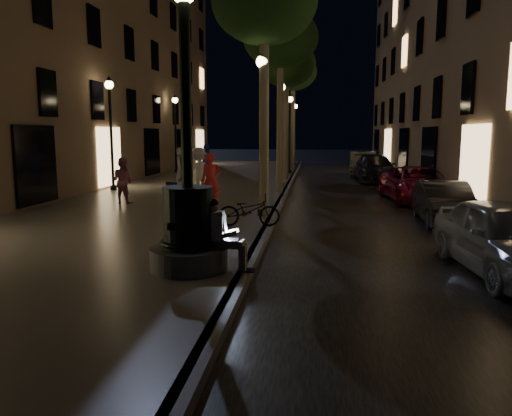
# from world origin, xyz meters

# --- Properties ---
(ground) EXTENTS (120.00, 120.00, 0.00)m
(ground) POSITION_xyz_m (0.00, 15.00, 0.00)
(ground) COLOR black
(ground) RESTS_ON ground
(cobble_lane) EXTENTS (6.00, 45.00, 0.02)m
(cobble_lane) POSITION_xyz_m (3.00, 15.00, 0.01)
(cobble_lane) COLOR black
(cobble_lane) RESTS_ON ground
(promenade) EXTENTS (8.00, 45.00, 0.20)m
(promenade) POSITION_xyz_m (-4.00, 15.00, 0.10)
(promenade) COLOR slate
(promenade) RESTS_ON ground
(curb_strip) EXTENTS (0.25, 45.00, 0.20)m
(curb_strip) POSITION_xyz_m (0.00, 15.00, 0.10)
(curb_strip) COLOR #59595B
(curb_strip) RESTS_ON ground
(building_left) EXTENTS (8.00, 36.00, 15.00)m
(building_left) POSITION_xyz_m (-12.00, 18.00, 7.50)
(building_left) COLOR brown
(building_left) RESTS_ON ground
(fountain_lamppost) EXTENTS (1.40, 1.40, 5.21)m
(fountain_lamppost) POSITION_xyz_m (-1.00, 2.00, 1.21)
(fountain_lamppost) COLOR #59595B
(fountain_lamppost) RESTS_ON promenade
(seated_man_laptop) EXTENTS (0.92, 0.31, 1.29)m
(seated_man_laptop) POSITION_xyz_m (-0.39, 2.00, 0.89)
(seated_man_laptop) COLOR gray
(seated_man_laptop) RESTS_ON promenade
(tree_near) EXTENTS (3.00, 3.00, 7.30)m
(tree_near) POSITION_xyz_m (-0.25, 8.00, 6.24)
(tree_near) COLOR #6B604C
(tree_near) RESTS_ON promenade
(tree_second) EXTENTS (3.00, 3.00, 7.40)m
(tree_second) POSITION_xyz_m (-0.20, 14.00, 6.33)
(tree_second) COLOR #6B604C
(tree_second) RESTS_ON promenade
(tree_third) EXTENTS (3.00, 3.00, 7.20)m
(tree_third) POSITION_xyz_m (-0.30, 20.00, 6.14)
(tree_third) COLOR #6B604C
(tree_third) RESTS_ON promenade
(tree_far) EXTENTS (3.00, 3.00, 7.50)m
(tree_far) POSITION_xyz_m (-0.22, 26.00, 6.43)
(tree_far) COLOR #6B604C
(tree_far) RESTS_ON promenade
(lamp_curb_a) EXTENTS (0.36, 0.36, 4.81)m
(lamp_curb_a) POSITION_xyz_m (-0.30, 8.00, 3.24)
(lamp_curb_a) COLOR black
(lamp_curb_a) RESTS_ON promenade
(lamp_curb_b) EXTENTS (0.36, 0.36, 4.81)m
(lamp_curb_b) POSITION_xyz_m (-0.30, 16.00, 3.24)
(lamp_curb_b) COLOR black
(lamp_curb_b) RESTS_ON promenade
(lamp_curb_c) EXTENTS (0.36, 0.36, 4.81)m
(lamp_curb_c) POSITION_xyz_m (-0.30, 24.00, 3.24)
(lamp_curb_c) COLOR black
(lamp_curb_c) RESTS_ON promenade
(lamp_curb_d) EXTENTS (0.36, 0.36, 4.81)m
(lamp_curb_d) POSITION_xyz_m (-0.30, 32.00, 3.24)
(lamp_curb_d) COLOR black
(lamp_curb_d) RESTS_ON promenade
(lamp_left_b) EXTENTS (0.36, 0.36, 4.81)m
(lamp_left_b) POSITION_xyz_m (-7.40, 14.00, 3.24)
(lamp_left_b) COLOR black
(lamp_left_b) RESTS_ON promenade
(lamp_left_c) EXTENTS (0.36, 0.36, 4.81)m
(lamp_left_c) POSITION_xyz_m (-7.40, 24.00, 3.24)
(lamp_left_c) COLOR black
(lamp_left_c) RESTS_ON promenade
(stroller) EXTENTS (0.60, 1.01, 1.02)m
(stroller) POSITION_xyz_m (-3.11, 8.86, 0.71)
(stroller) COLOR black
(stroller) RESTS_ON promenade
(car_front) EXTENTS (2.02, 4.26, 1.41)m
(car_front) POSITION_xyz_m (4.81, 3.04, 0.70)
(car_front) COLOR #9C9FA3
(car_front) RESTS_ON ground
(car_second) EXTENTS (1.43, 3.80, 1.24)m
(car_second) POSITION_xyz_m (5.01, 8.42, 0.62)
(car_second) COLOR black
(car_second) RESTS_ON ground
(car_third) EXTENTS (2.61, 5.06, 1.36)m
(car_third) POSITION_xyz_m (5.20, 13.09, 0.68)
(car_third) COLOR maroon
(car_third) RESTS_ON ground
(car_rear) EXTENTS (2.16, 5.05, 1.45)m
(car_rear) POSITION_xyz_m (4.51, 21.41, 0.73)
(car_rear) COLOR #2D2C31
(car_rear) RESTS_ON ground
(car_fifth) EXTENTS (1.87, 4.59, 1.48)m
(car_fifth) POSITION_xyz_m (4.20, 25.12, 0.74)
(car_fifth) COLOR #A4A49F
(car_fifth) RESTS_ON ground
(pedestrian_red) EXTENTS (0.75, 0.59, 1.80)m
(pedestrian_red) POSITION_xyz_m (-2.14, 9.43, 1.10)
(pedestrian_red) COLOR red
(pedestrian_red) RESTS_ON promenade
(pedestrian_pink) EXTENTS (0.90, 0.77, 1.60)m
(pedestrian_pink) POSITION_xyz_m (-5.38, 10.02, 1.00)
(pedestrian_pink) COLOR #BE6587
(pedestrian_pink) RESTS_ON promenade
(pedestrian_white) EXTENTS (1.35, 1.37, 1.89)m
(pedestrian_white) POSITION_xyz_m (-3.22, 12.35, 1.15)
(pedestrian_white) COLOR silver
(pedestrian_white) RESTS_ON promenade
(pedestrian_blue) EXTENTS (1.07, 1.19, 1.94)m
(pedestrian_blue) POSITION_xyz_m (-3.71, 16.04, 1.17)
(pedestrian_blue) COLOR navy
(pedestrian_blue) RESTS_ON promenade
(pedestrian_dark) EXTENTS (0.62, 0.89, 1.75)m
(pedestrian_dark) POSITION_xyz_m (-5.49, 18.10, 1.08)
(pedestrian_dark) COLOR #2D2D32
(pedestrian_dark) RESTS_ON promenade
(bicycle) EXTENTS (1.67, 0.75, 0.85)m
(bicycle) POSITION_xyz_m (-0.47, 6.28, 0.62)
(bicycle) COLOR black
(bicycle) RESTS_ON promenade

